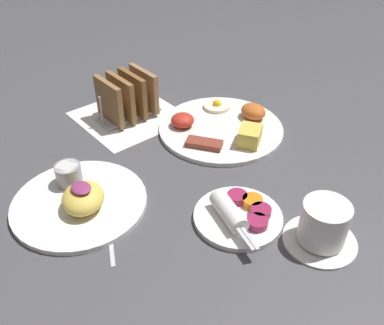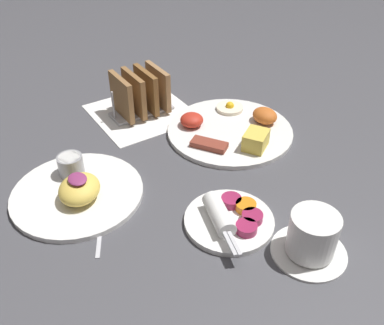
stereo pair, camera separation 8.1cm
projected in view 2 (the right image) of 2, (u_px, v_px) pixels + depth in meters
ground_plane at (151, 168)px, 0.86m from camera, size 3.00×3.00×0.00m
napkin_flat at (142, 112)px, 1.03m from camera, size 0.22×0.22×0.00m
plate_breakfast at (232, 129)px, 0.95m from camera, size 0.28×0.28×0.05m
plate_condiments at (230, 218)px, 0.72m from camera, size 0.16×0.15×0.04m
plate_foreground at (77, 189)px, 0.78m from camera, size 0.24×0.24×0.06m
toast_rack at (140, 94)px, 1.00m from camera, size 0.10×0.15×0.10m
coffee_cup at (312, 237)px, 0.66m from camera, size 0.12×0.12×0.08m
teaspoon at (101, 218)px, 0.74m from camera, size 0.12×0.07×0.01m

